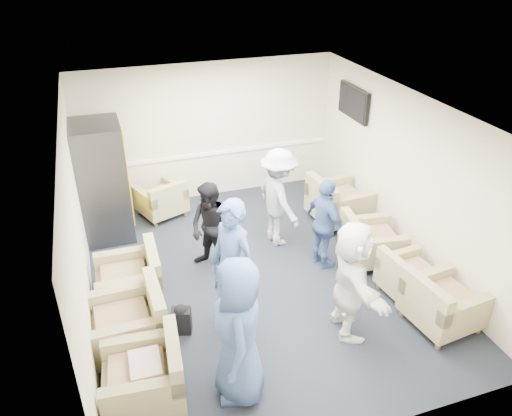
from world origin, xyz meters
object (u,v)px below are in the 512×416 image
object	(u,v)px
armchair_left_near	(148,377)
armchair_left_mid	(133,323)
person_mid_left	(232,268)
person_front_right	(351,280)
armchair_right_near	(440,305)
armchair_right_midnear	(408,278)
person_front_left	(239,331)
person_back_left	(211,228)
armchair_left_far	(133,280)
armchair_right_midfar	(369,243)
armchair_corner	(162,201)
armchair_right_far	(336,204)
person_back_right	(279,198)
vending_machine	(103,181)
person_mid_right	(325,224)

from	to	relation	value
armchair_left_near	armchair_left_mid	world-z (taller)	armchair_left_mid
person_mid_left	person_front_right	bearing A→B (deg)	40.57
armchair_right_near	armchair_right_midnear	world-z (taller)	armchair_right_near
armchair_left_mid	person_front_left	distance (m)	1.67
person_front_left	person_front_right	bearing A→B (deg)	120.46
person_back_left	armchair_left_mid	bearing A→B (deg)	-84.67
armchair_left_far	armchair_right_midfar	world-z (taller)	armchair_left_far
armchair_left_far	armchair_right_near	distance (m)	4.29
armchair_left_near	person_front_left	distance (m)	1.18
armchair_right_midnear	armchair_corner	xyz separation A→B (m)	(-3.03, 3.55, 0.01)
person_front_left	person_back_left	world-z (taller)	person_front_left
armchair_left_far	armchair_right_far	size ratio (longest dim) A/B	0.88
armchair_left_far	armchair_right_far	distance (m)	3.97
armchair_right_near	person_back_right	world-z (taller)	person_back_right
person_front_left	armchair_left_far	bearing A→B (deg)	-141.86
armchair_left_mid	person_back_left	distance (m)	1.97
armchair_right_far	person_back_left	xyz separation A→B (m)	(-2.52, -0.71, 0.37)
armchair_left_near	person_mid_left	distance (m)	1.66
armchair_corner	person_back_right	distance (m)	2.40
person_mid_left	person_back_right	world-z (taller)	person_mid_left
armchair_left_far	person_back_right	xyz separation A→B (m)	(2.55, 0.82, 0.51)
armchair_right_far	vending_machine	size ratio (longest dim) A/B	0.50
armchair_left_far	armchair_right_near	xyz separation A→B (m)	(3.87, -1.86, -0.01)
armchair_left_mid	person_back_right	size ratio (longest dim) A/B	0.55
armchair_right_midnear	person_back_right	xyz separation A→B (m)	(-1.29, 1.99, 0.55)
person_mid_left	person_front_right	distance (m)	1.54
person_back_left	armchair_left_near	bearing A→B (deg)	-68.78
armchair_right_near	armchair_right_far	world-z (taller)	armchair_right_far
armchair_left_near	person_front_left	world-z (taller)	person_front_left
person_front_right	armchair_left_far	bearing A→B (deg)	69.26
person_front_left	person_front_right	size ratio (longest dim) A/B	1.10
armchair_right_midnear	armchair_right_midfar	xyz separation A→B (m)	(-0.10, 0.97, 0.04)
armchair_right_midfar	vending_machine	bearing A→B (deg)	68.09
armchair_left_mid	person_front_right	bearing A→B (deg)	75.77
vending_machine	person_back_right	world-z (taller)	vending_machine
vending_machine	person_back_left	xyz separation A→B (m)	(1.48, -1.63, -0.29)
vending_machine	person_mid_left	bearing A→B (deg)	-64.81
person_mid_left	person_back_left	xyz separation A→B (m)	(0.07, 1.39, -0.22)
person_front_right	armchair_right_far	bearing A→B (deg)	-13.94
armchair_left_far	person_front_left	xyz separation A→B (m)	(0.97, -2.07, 0.57)
armchair_right_midfar	armchair_corner	size ratio (longest dim) A/B	0.96
person_mid_right	armchair_right_midnear	bearing A→B (deg)	-153.61
armchair_left_mid	person_front_right	size ratio (longest dim) A/B	0.57
person_back_right	person_back_left	bearing A→B (deg)	99.55
vending_machine	person_mid_right	distance (m)	3.82
vending_machine	person_back_right	distance (m)	3.01
armchair_right_midfar	armchair_left_near	bearing A→B (deg)	121.57
vending_machine	person_mid_left	xyz separation A→B (m)	(1.42, -3.01, -0.07)
vending_machine	armchair_left_near	bearing A→B (deg)	-87.70
armchair_right_midfar	person_back_left	bearing A→B (deg)	83.70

